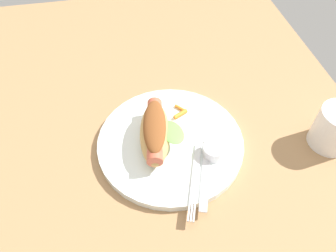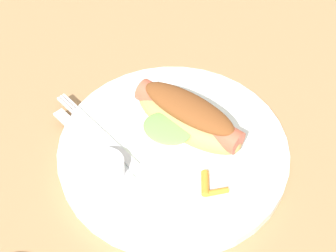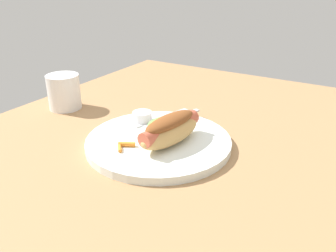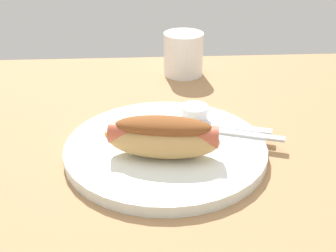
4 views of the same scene
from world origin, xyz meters
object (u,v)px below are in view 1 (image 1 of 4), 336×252
object	(u,v)px
plate	(170,142)
carrot_garnish	(180,112)
sauce_ramekin	(214,151)
knife	(205,174)
hot_dog	(156,131)
fork	(195,178)
drinking_cup	(335,128)

from	to	relation	value
plate	carrot_garnish	distance (cm)	7.44
sauce_ramekin	knife	world-z (taller)	sauce_ramekin
hot_dog	fork	bearing A→B (deg)	37.42
knife	plate	bearing A→B (deg)	-133.48
fork	carrot_garnish	bearing A→B (deg)	-163.98
carrot_garnish	drinking_cup	xyz separation A→B (cm)	(-11.78, -27.79, 2.28)
sauce_ramekin	fork	world-z (taller)	sauce_ramekin
sauce_ramekin	carrot_garnish	xyz separation A→B (cm)	(11.44, 3.90, -0.78)
hot_dog	fork	xyz separation A→B (cm)	(-9.94, -5.35, -2.74)
plate	fork	bearing A→B (deg)	-164.78
plate	sauce_ramekin	bearing A→B (deg)	-124.07
carrot_garnish	drinking_cup	bearing A→B (deg)	-112.98
knife	drinking_cup	distance (cm)	26.87
hot_dog	sauce_ramekin	bearing A→B (deg)	71.03
hot_dog	knife	size ratio (longest dim) A/B	1.06
sauce_ramekin	knife	size ratio (longest dim) A/B	0.28
plate	carrot_garnish	size ratio (longest dim) A/B	7.08
plate	knife	world-z (taller)	knife
sauce_ramekin	fork	size ratio (longest dim) A/B	0.28
plate	sauce_ramekin	xyz separation A→B (cm)	(-4.95, -7.32, 2.00)
carrot_garnish	hot_dog	bearing A→B (deg)	134.42
knife	drinking_cup	size ratio (longest dim) A/B	1.74
plate	carrot_garnish	xyz separation A→B (cm)	(6.49, -3.42, 1.22)
hot_dog	drinking_cup	size ratio (longest dim) A/B	1.85
plate	knife	bearing A→B (deg)	-152.15
fork	drinking_cup	world-z (taller)	drinking_cup
sauce_ramekin	drinking_cup	size ratio (longest dim) A/B	0.49
hot_dog	fork	size ratio (longest dim) A/B	1.04
hot_dog	sauce_ramekin	size ratio (longest dim) A/B	3.76
knife	drinking_cup	bearing A→B (deg)	116.42
plate	fork	size ratio (longest dim) A/B	1.88
sauce_ramekin	carrot_garnish	distance (cm)	12.11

